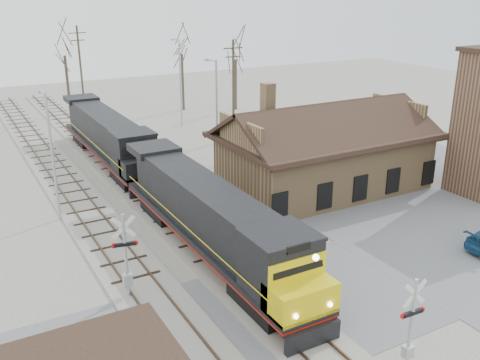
# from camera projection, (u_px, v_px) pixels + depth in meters

# --- Properties ---
(ground) EXTENTS (140.00, 140.00, 0.00)m
(ground) POSITION_uv_depth(u_px,v_px,m) (274.00, 313.00, 24.41)
(ground) COLOR #A8A398
(ground) RESTS_ON ground
(road) EXTENTS (60.00, 9.00, 0.03)m
(road) POSITION_uv_depth(u_px,v_px,m) (274.00, 313.00, 24.40)
(road) COLOR slate
(road) RESTS_ON ground
(parking_lot) EXTENTS (22.00, 26.00, 0.03)m
(parking_lot) POSITION_uv_depth(u_px,v_px,m) (467.00, 209.00, 35.99)
(parking_lot) COLOR slate
(parking_lot) RESTS_ON ground
(track_main) EXTENTS (3.40, 90.00, 0.24)m
(track_main) POSITION_uv_depth(u_px,v_px,m) (156.00, 204.00, 36.69)
(track_main) COLOR #A8A398
(track_main) RESTS_ON ground
(track_siding) EXTENTS (3.40, 90.00, 0.24)m
(track_siding) POSITION_uv_depth(u_px,v_px,m) (90.00, 217.00, 34.61)
(track_siding) COLOR #A8A398
(track_siding) RESTS_ON ground
(depot) EXTENTS (15.20, 9.31, 7.90)m
(depot) POSITION_uv_depth(u_px,v_px,m) (324.00, 157.00, 38.97)
(depot) COLOR #A07C52
(depot) RESTS_ON ground
(locomotive_lead) EXTENTS (2.87, 19.20, 4.26)m
(locomotive_lead) POSITION_uv_depth(u_px,v_px,m) (214.00, 221.00, 28.65)
(locomotive_lead) COLOR black
(locomotive_lead) RESTS_ON ground
(locomotive_trailing) EXTENTS (2.87, 19.20, 4.03)m
(locomotive_trailing) POSITION_uv_depth(u_px,v_px,m) (109.00, 138.00, 44.62)
(locomotive_trailing) COLOR black
(locomotive_trailing) RESTS_ON ground
(crossbuck_near) EXTENTS (1.16, 0.30, 4.06)m
(crossbuck_near) POSITION_uv_depth(u_px,v_px,m) (410.00, 329.00, 20.10)
(crossbuck_near) COLOR #A5A8AD
(crossbuck_near) RESTS_ON ground
(crossbuck_far) EXTENTS (1.22, 0.36, 4.34)m
(crossbuck_far) POSITION_uv_depth(u_px,v_px,m) (126.00, 260.00, 25.03)
(crossbuck_far) COLOR #A5A8AD
(crossbuck_far) RESTS_ON ground
(streetlight_a) EXTENTS (0.25, 2.04, 8.16)m
(streetlight_a) POSITION_uv_depth(u_px,v_px,m) (51.00, 150.00, 32.96)
(streetlight_a) COLOR #A5A8AD
(streetlight_a) RESTS_ON ground
(streetlight_b) EXTENTS (0.25, 2.04, 8.71)m
(streetlight_b) POSITION_uv_depth(u_px,v_px,m) (216.00, 108.00, 43.23)
(streetlight_b) COLOR #A5A8AD
(streetlight_b) RESTS_ON ground
(streetlight_c) EXTENTS (0.25, 2.04, 9.12)m
(streetlight_c) POSITION_uv_depth(u_px,v_px,m) (180.00, 78.00, 56.04)
(streetlight_c) COLOR #A5A8AD
(streetlight_c) RESTS_ON ground
(utility_pole_b) EXTENTS (2.00, 0.24, 10.13)m
(utility_pole_b) POSITION_uv_depth(u_px,v_px,m) (81.00, 69.00, 60.94)
(utility_pole_b) COLOR #382D23
(utility_pole_b) RESTS_ON ground
(utility_pole_c) EXTENTS (2.00, 0.24, 9.53)m
(utility_pole_c) POSITION_uv_depth(u_px,v_px,m) (233.00, 88.00, 51.34)
(utility_pole_c) COLOR #382D23
(utility_pole_c) RESTS_ON ground
(tree_c) EXTENTS (4.52, 4.52, 11.08)m
(tree_c) POSITION_uv_depth(u_px,v_px,m) (64.00, 46.00, 60.56)
(tree_c) COLOR #382D23
(tree_c) RESTS_ON ground
(tree_d) EXTENTS (4.47, 4.47, 10.94)m
(tree_d) POSITION_uv_depth(u_px,v_px,m) (181.00, 44.00, 62.79)
(tree_d) COLOR #382D23
(tree_d) RESTS_ON ground
(tree_e) EXTENTS (4.01, 4.01, 9.84)m
(tree_e) POSITION_uv_depth(u_px,v_px,m) (236.00, 51.00, 63.22)
(tree_e) COLOR #382D23
(tree_e) RESTS_ON ground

